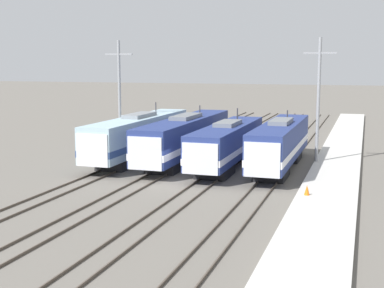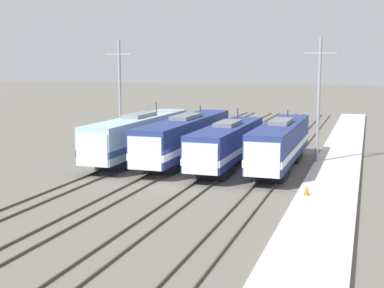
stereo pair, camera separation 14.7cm
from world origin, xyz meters
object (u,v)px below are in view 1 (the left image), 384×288
Objects in this scene: locomotive_center_left at (184,138)px; locomotive_far_right at (280,144)px; traffic_cone at (307,190)px; locomotive_center_right at (226,144)px; catenary_tower_right at (318,99)px; locomotive_far_left at (138,136)px; catenary_tower_left at (119,95)px.

locomotive_center_left is 9.14m from locomotive_far_right.
locomotive_center_right is at bearing 131.27° from traffic_cone.
catenary_tower_right reaches higher than locomotive_center_right.
catenary_tower_left is (-3.01, 2.45, 3.75)m from locomotive_far_left.
traffic_cone is (3.42, -9.92, -1.54)m from locomotive_far_right.
locomotive_center_left is 1.15× the size of locomotive_far_right.
locomotive_center_right is (9.07, -1.53, -0.15)m from locomotive_far_left.
catenary_tower_left is at bearing 140.77° from locomotive_far_left.
locomotive_far_left is 1.67× the size of catenary_tower_left.
locomotive_far_left is 1.15× the size of locomotive_center_right.
catenary_tower_right is at bearing 0.00° from catenary_tower_left.
locomotive_center_left reaches higher than traffic_cone.
catenary_tower_right is (2.87, 3.13, 3.79)m from locomotive_far_right.
locomotive_center_right is 1.45× the size of catenary_tower_right.
catenary_tower_right is at bearing 92.44° from traffic_cone.
locomotive_far_left is 20.12m from traffic_cone.
locomotive_far_left is at bearing 177.14° from locomotive_far_right.
catenary_tower_right reaches higher than locomotive_far_left.
locomotive_center_right is at bearing -169.41° from locomotive_far_right.
catenary_tower_right is (19.48, 0.00, 0.00)m from catenary_tower_left.
locomotive_center_left is at bearing -15.18° from catenary_tower_left.
locomotive_far_right is 5.69m from catenary_tower_right.
locomotive_center_left is 4.93m from locomotive_center_right.
locomotive_center_left is at bearing 173.17° from locomotive_far_right.
locomotive_center_left is at bearing 5.14° from locomotive_far_left.
catenary_tower_left reaches higher than traffic_cone.
locomotive_center_right is 1.45× the size of catenary_tower_left.
catenary_tower_right is at bearing 28.27° from locomotive_center_right.
locomotive_center_left is 1.75× the size of catenary_tower_left.
locomotive_center_left is 29.19× the size of traffic_cone.
locomotive_center_right is 9.27m from catenary_tower_right.
locomotive_far_left reaches higher than locomotive_center_right.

